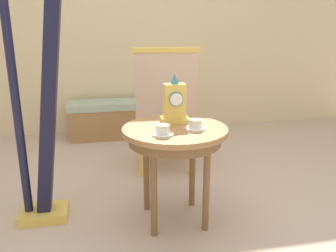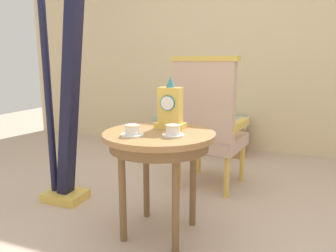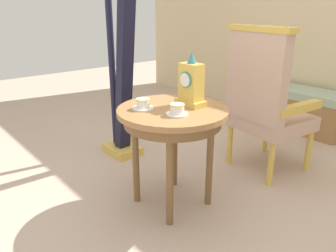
{
  "view_description": "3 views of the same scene",
  "coord_description": "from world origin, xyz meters",
  "px_view_note": "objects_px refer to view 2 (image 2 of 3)",
  "views": [
    {
      "loc": [
        -0.5,
        -2.19,
        1.32
      ],
      "look_at": [
        -0.04,
        0.1,
        0.64
      ],
      "focal_mm": 37.4,
      "sensor_mm": 36.0,
      "label": 1
    },
    {
      "loc": [
        0.71,
        -1.82,
        1.09
      ],
      "look_at": [
        -0.01,
        0.07,
        0.69
      ],
      "focal_mm": 34.09,
      "sensor_mm": 36.0,
      "label": 2
    },
    {
      "loc": [
        1.44,
        -1.35,
        1.27
      ],
      "look_at": [
        -0.08,
        -0.04,
        0.54
      ],
      "focal_mm": 35.41,
      "sensor_mm": 36.0,
      "label": 3
    }
  ],
  "objects_px": {
    "teacup_right": "(173,131)",
    "armchair": "(208,122)",
    "window_bench": "(201,133)",
    "side_table": "(159,145)",
    "mantel_clock": "(171,108)",
    "harp": "(63,111)",
    "teacup_left": "(132,131)"
  },
  "relations": [
    {
      "from": "window_bench",
      "to": "teacup_right",
      "type": "bearing_deg",
      "value": -79.36
    },
    {
      "from": "side_table",
      "to": "window_bench",
      "type": "distance_m",
      "value": 2.05
    },
    {
      "from": "mantel_clock",
      "to": "window_bench",
      "type": "relative_size",
      "value": 0.29
    },
    {
      "from": "armchair",
      "to": "side_table",
      "type": "bearing_deg",
      "value": -96.79
    },
    {
      "from": "mantel_clock",
      "to": "armchair",
      "type": "distance_m",
      "value": 0.75
    },
    {
      "from": "teacup_left",
      "to": "window_bench",
      "type": "height_order",
      "value": "teacup_left"
    },
    {
      "from": "side_table",
      "to": "harp",
      "type": "xyz_separation_m",
      "value": [
        -0.87,
        0.19,
        0.13
      ]
    },
    {
      "from": "teacup_left",
      "to": "side_table",
      "type": "bearing_deg",
      "value": 53.5
    },
    {
      "from": "mantel_clock",
      "to": "harp",
      "type": "height_order",
      "value": "harp"
    },
    {
      "from": "side_table",
      "to": "window_bench",
      "type": "relative_size",
      "value": 0.6
    },
    {
      "from": "side_table",
      "to": "mantel_clock",
      "type": "xyz_separation_m",
      "value": [
        0.03,
        0.13,
        0.22
      ]
    },
    {
      "from": "mantel_clock",
      "to": "window_bench",
      "type": "xyz_separation_m",
      "value": [
        -0.3,
        1.87,
        -0.58
      ]
    },
    {
      "from": "side_table",
      "to": "teacup_left",
      "type": "relative_size",
      "value": 5.11
    },
    {
      "from": "teacup_right",
      "to": "armchair",
      "type": "xyz_separation_m",
      "value": [
        -0.02,
        0.92,
        -0.11
      ]
    },
    {
      "from": "teacup_right",
      "to": "armchair",
      "type": "distance_m",
      "value": 0.92
    },
    {
      "from": "armchair",
      "to": "harp",
      "type": "relative_size",
      "value": 0.64
    },
    {
      "from": "mantel_clock",
      "to": "armchair",
      "type": "relative_size",
      "value": 0.29
    },
    {
      "from": "window_bench",
      "to": "teacup_left",
      "type": "bearing_deg",
      "value": -85.64
    },
    {
      "from": "teacup_right",
      "to": "window_bench",
      "type": "xyz_separation_m",
      "value": [
        -0.39,
        2.07,
        -0.48
      ]
    },
    {
      "from": "teacup_right",
      "to": "mantel_clock",
      "type": "height_order",
      "value": "mantel_clock"
    },
    {
      "from": "armchair",
      "to": "window_bench",
      "type": "bearing_deg",
      "value": 107.95
    },
    {
      "from": "teacup_right",
      "to": "window_bench",
      "type": "distance_m",
      "value": 2.16
    },
    {
      "from": "harp",
      "to": "side_table",
      "type": "bearing_deg",
      "value": -12.21
    },
    {
      "from": "teacup_left",
      "to": "teacup_right",
      "type": "xyz_separation_m",
      "value": [
        0.22,
        0.08,
        0.0
      ]
    },
    {
      "from": "mantel_clock",
      "to": "window_bench",
      "type": "distance_m",
      "value": 1.98
    },
    {
      "from": "harp",
      "to": "teacup_right",
      "type": "bearing_deg",
      "value": -14.61
    },
    {
      "from": "side_table",
      "to": "armchair",
      "type": "relative_size",
      "value": 0.61
    },
    {
      "from": "armchair",
      "to": "harp",
      "type": "xyz_separation_m",
      "value": [
        -0.97,
        -0.66,
        0.13
      ]
    },
    {
      "from": "harp",
      "to": "window_bench",
      "type": "xyz_separation_m",
      "value": [
        0.59,
        1.81,
        -0.5
      ]
    },
    {
      "from": "armchair",
      "to": "window_bench",
      "type": "distance_m",
      "value": 1.27
    },
    {
      "from": "mantel_clock",
      "to": "teacup_right",
      "type": "bearing_deg",
      "value": -65.64
    },
    {
      "from": "teacup_right",
      "to": "mantel_clock",
      "type": "xyz_separation_m",
      "value": [
        -0.09,
        0.2,
        0.1
      ]
    }
  ]
}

